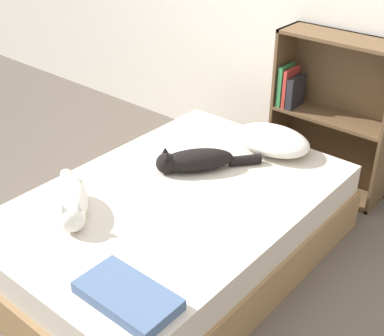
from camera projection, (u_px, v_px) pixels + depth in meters
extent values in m
plane|color=brown|center=(176.00, 259.00, 2.94)|extent=(8.00, 8.00, 0.00)
cube|color=#99754C|center=(175.00, 241.00, 2.88)|extent=(1.24, 1.85, 0.25)
cube|color=beige|center=(175.00, 209.00, 2.78)|extent=(1.21, 1.80, 0.17)
ellipsoid|color=white|center=(272.00, 140.00, 3.12)|extent=(0.46, 0.32, 0.13)
ellipsoid|color=white|center=(70.00, 200.00, 2.57)|extent=(0.39, 0.34, 0.15)
sphere|color=white|center=(72.00, 219.00, 2.45)|extent=(0.12, 0.12, 0.12)
cone|color=white|center=(78.00, 205.00, 2.42)|extent=(0.04, 0.04, 0.03)
cone|color=white|center=(63.00, 208.00, 2.40)|extent=(0.04, 0.04, 0.03)
cylinder|color=white|center=(67.00, 181.00, 2.79)|extent=(0.17, 0.14, 0.06)
ellipsoid|color=black|center=(197.00, 160.00, 2.93)|extent=(0.37, 0.41, 0.12)
sphere|color=black|center=(166.00, 163.00, 2.90)|extent=(0.12, 0.12, 0.12)
cone|color=black|center=(167.00, 156.00, 2.84)|extent=(0.04, 0.04, 0.03)
cone|color=black|center=(165.00, 150.00, 2.90)|extent=(0.04, 0.04, 0.03)
cylinder|color=black|center=(245.00, 160.00, 2.99)|extent=(0.16, 0.18, 0.06)
cube|color=brown|center=(282.00, 102.00, 3.54)|extent=(0.02, 0.26, 1.02)
cube|color=brown|center=(322.00, 184.00, 3.59)|extent=(0.75, 0.26, 0.02)
cube|color=brown|center=(344.00, 38.00, 3.09)|extent=(0.75, 0.26, 0.02)
cube|color=brown|center=(332.00, 117.00, 3.34)|extent=(0.71, 0.26, 0.02)
cube|color=brown|center=(341.00, 111.00, 3.42)|extent=(0.75, 0.02, 1.02)
cube|color=#337F47|center=(286.00, 85.00, 3.42)|extent=(0.03, 0.16, 0.26)
cube|color=#B7332D|center=(290.00, 87.00, 3.41)|extent=(0.02, 0.16, 0.25)
cube|color=#232328|center=(295.00, 92.00, 3.40)|extent=(0.04, 0.16, 0.20)
cube|color=#4C668E|center=(128.00, 296.00, 2.08)|extent=(0.41, 0.22, 0.05)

